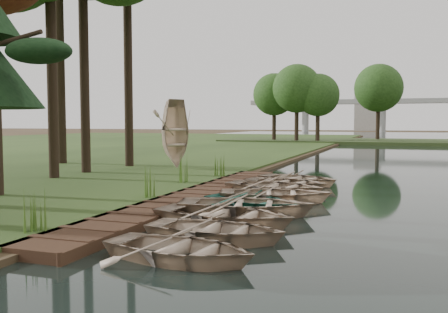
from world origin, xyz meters
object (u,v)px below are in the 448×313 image
(rowboat_1, at_px, (216,226))
(stored_rowboat, at_px, (175,161))
(boardwalk, at_px, (193,198))
(rowboat_0, at_px, (180,245))
(rowboat_2, at_px, (224,212))

(rowboat_1, distance_m, stored_rowboat, 15.19)
(boardwalk, bearing_deg, stored_rowboat, 118.87)
(boardwalk, distance_m, rowboat_1, 5.85)
(rowboat_0, bearing_deg, rowboat_2, 11.40)
(rowboat_1, bearing_deg, rowboat_2, 13.74)
(rowboat_0, xyz_separation_m, rowboat_2, (-0.26, 3.29, 0.06))
(boardwalk, distance_m, rowboat_2, 4.38)
(boardwalk, height_order, rowboat_1, rowboat_1)
(boardwalk, height_order, rowboat_0, rowboat_0)
(rowboat_1, bearing_deg, boardwalk, 29.72)
(boardwalk, distance_m, stored_rowboat, 9.35)
(rowboat_0, bearing_deg, stored_rowboat, 32.44)
(stored_rowboat, bearing_deg, rowboat_1, -127.15)
(rowboat_1, xyz_separation_m, stored_rowboat, (-7.30, 13.32, 0.29))
(rowboat_2, bearing_deg, rowboat_0, -169.79)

